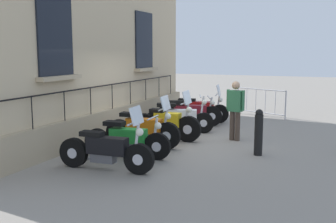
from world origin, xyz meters
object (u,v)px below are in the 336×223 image
at_px(motorcycle_red, 198,109).
at_px(crowd_barrier, 260,101).
at_px(pedestrian_standing, 235,107).
at_px(motorcycle_green, 127,139).
at_px(motorcycle_maroon, 189,113).
at_px(bollard, 259,132).
at_px(motorcycle_black, 107,150).
at_px(motorcycle_yellow, 167,124).
at_px(motorcycle_white, 178,119).
at_px(motorcycle_orange, 143,130).

xyz_separation_m(motorcycle_red, crowd_barrier, (1.78, 2.06, 0.12)).
bearing_deg(pedestrian_standing, motorcycle_red, 128.61).
height_order(motorcycle_green, motorcycle_maroon, motorcycle_green).
relative_size(crowd_barrier, bollard, 1.78).
bearing_deg(motorcycle_black, bollard, 42.79).
bearing_deg(motorcycle_green, motorcycle_yellow, 85.55).
bearing_deg(motorcycle_white, motorcycle_black, -89.51).
relative_size(motorcycle_yellow, motorcycle_white, 0.98).
height_order(motorcycle_maroon, pedestrian_standing, pedestrian_standing).
height_order(motorcycle_red, pedestrian_standing, pedestrian_standing).
bearing_deg(bollard, crowd_barrier, 99.46).
distance_m(motorcycle_orange, bollard, 2.87).
distance_m(motorcycle_green, pedestrian_standing, 3.33).
bearing_deg(motorcycle_maroon, motorcycle_green, -90.26).
bearing_deg(motorcycle_orange, crowd_barrier, 72.64).
bearing_deg(motorcycle_yellow, pedestrian_standing, 22.16).
distance_m(motorcycle_yellow, crowd_barrier, 5.35).
xyz_separation_m(motorcycle_green, motorcycle_orange, (-0.08, 1.00, 0.04)).
distance_m(motorcycle_green, motorcycle_yellow, 1.99).
distance_m(motorcycle_white, crowd_barrier, 4.38).
height_order(motorcycle_black, motorcycle_maroon, motorcycle_black).
relative_size(motorcycle_yellow, motorcycle_maroon, 0.98).
relative_size(motorcycle_white, crowd_barrier, 1.05).
bearing_deg(motorcycle_green, motorcycle_black, -83.61).
distance_m(motorcycle_yellow, bollard, 2.69).
distance_m(motorcycle_black, pedestrian_standing, 4.21).
relative_size(motorcycle_orange, bollard, 1.83).
bearing_deg(motorcycle_white, motorcycle_maroon, 93.61).
bearing_deg(motorcycle_maroon, pedestrian_standing, -37.38).
distance_m(motorcycle_yellow, motorcycle_white, 1.06).
bearing_deg(motorcycle_white, motorcycle_green, -91.63).
relative_size(crowd_barrier, pedestrian_standing, 1.20).
distance_m(motorcycle_green, bollard, 3.09).
bearing_deg(motorcycle_red, motorcycle_white, -88.62).
xyz_separation_m(motorcycle_orange, motorcycle_red, (0.12, 4.01, -0.01)).
bearing_deg(motorcycle_orange, motorcycle_yellow, 76.81).
relative_size(motorcycle_orange, motorcycle_yellow, 1.00).
bearing_deg(crowd_barrier, motorcycle_maroon, -121.46).
bearing_deg(pedestrian_standing, motorcycle_yellow, -157.84).
distance_m(motorcycle_red, crowd_barrier, 2.72).
xyz_separation_m(bollard, pedestrian_standing, (-0.88, 1.33, 0.36)).
distance_m(motorcycle_green, crowd_barrier, 7.30).
relative_size(motorcycle_white, motorcycle_maroon, 1.00).
relative_size(motorcycle_black, bollard, 1.94).
height_order(motorcycle_red, bollard, motorcycle_red).
bearing_deg(motorcycle_white, motorcycle_red, 91.38).
height_order(motorcycle_black, motorcycle_green, motorcycle_black).
height_order(motorcycle_white, motorcycle_red, motorcycle_red).
xyz_separation_m(motorcycle_orange, motorcycle_yellow, (0.23, 0.99, -0.00)).
height_order(crowd_barrier, pedestrian_standing, pedestrian_standing).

